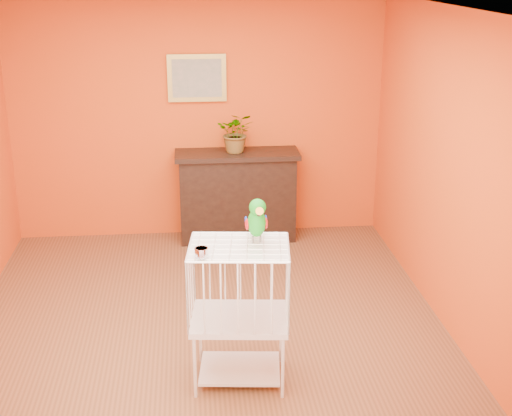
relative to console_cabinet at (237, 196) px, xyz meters
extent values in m
plane|color=brown|center=(-0.40, -2.02, -0.49)|extent=(4.50, 4.50, 0.00)
plane|color=#CC4413|center=(-0.40, 0.23, 0.81)|extent=(4.00, 0.00, 4.00)
plane|color=#CC4413|center=(-0.40, -4.27, 0.81)|extent=(4.00, 0.00, 4.00)
plane|color=#CC4413|center=(1.60, -2.02, 0.81)|extent=(0.00, 4.50, 4.50)
plane|color=white|center=(-0.40, -2.02, 2.11)|extent=(4.50, 4.50, 0.00)
cube|color=black|center=(0.00, 0.00, -0.03)|extent=(1.24, 0.41, 0.93)
cube|color=black|center=(0.00, 0.00, 0.47)|extent=(1.33, 0.48, 0.05)
cube|color=black|center=(0.00, -0.18, -0.03)|extent=(0.87, 0.02, 0.47)
cube|color=#4E1916|center=(-0.26, -0.05, -0.13)|extent=(0.05, 0.19, 0.29)
cube|color=#395329|center=(-0.17, -0.05, -0.13)|extent=(0.05, 0.19, 0.29)
cube|color=#4E1916|center=(-0.08, -0.05, -0.13)|extent=(0.05, 0.19, 0.29)
cube|color=#395329|center=(0.02, -0.05, -0.13)|extent=(0.05, 0.19, 0.29)
cube|color=#4E1916|center=(0.13, -0.05, -0.13)|extent=(0.05, 0.19, 0.29)
imported|color=#26722D|center=(0.00, 0.00, 0.66)|extent=(0.45, 0.49, 0.34)
cube|color=#A48D3A|center=(-0.40, 0.20, 1.26)|extent=(0.62, 0.03, 0.50)
cube|color=gray|center=(-0.40, 0.19, 1.26)|extent=(0.52, 0.01, 0.40)
cube|color=silver|center=(-0.19, -2.81, -0.41)|extent=(0.63, 0.51, 0.02)
cube|color=silver|center=(-0.19, -2.81, 0.00)|extent=(0.74, 0.60, 0.04)
cube|color=silver|center=(-0.19, -2.81, 0.56)|extent=(0.74, 0.60, 0.01)
cylinder|color=silver|center=(-0.52, -3.01, -0.26)|extent=(0.03, 0.03, 0.48)
cylinder|color=silver|center=(0.10, -3.07, -0.26)|extent=(0.03, 0.03, 0.48)
cylinder|color=silver|center=(-0.47, -2.54, -0.26)|extent=(0.03, 0.03, 0.48)
cylinder|color=silver|center=(0.15, -2.60, -0.26)|extent=(0.03, 0.03, 0.48)
cylinder|color=silver|center=(-0.45, -2.98, 0.60)|extent=(0.09, 0.09, 0.07)
cylinder|color=#59544C|center=(-0.08, -2.74, 0.59)|extent=(0.01, 0.01, 0.05)
cylinder|color=#59544C|center=(-0.03, -2.74, 0.59)|extent=(0.01, 0.01, 0.05)
ellipsoid|color=#0A8218|center=(-0.06, -2.74, 0.71)|extent=(0.14, 0.19, 0.24)
ellipsoid|color=#0A8218|center=(-0.05, -2.78, 0.84)|extent=(0.13, 0.13, 0.12)
cone|color=orange|center=(-0.05, -2.84, 0.83)|extent=(0.06, 0.08, 0.08)
cone|color=black|center=(-0.05, -2.82, 0.81)|extent=(0.03, 0.03, 0.03)
sphere|color=black|center=(-0.09, -2.80, 0.85)|extent=(0.02, 0.02, 0.02)
sphere|color=black|center=(-0.01, -2.80, 0.85)|extent=(0.02, 0.02, 0.02)
ellipsoid|color=#A50C0C|center=(-0.12, -2.74, 0.70)|extent=(0.03, 0.07, 0.08)
ellipsoid|color=navy|center=(0.01, -2.73, 0.70)|extent=(0.03, 0.07, 0.08)
cone|color=#0A8218|center=(-0.06, -2.66, 0.63)|extent=(0.09, 0.17, 0.13)
camera|label=1|loc=(-0.51, -7.36, 2.46)|focal=50.00mm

